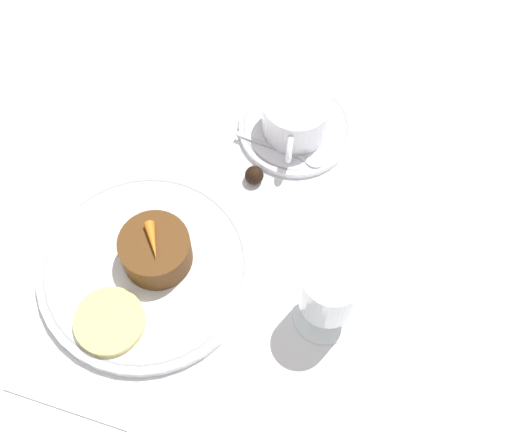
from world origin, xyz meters
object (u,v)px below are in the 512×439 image
at_px(coffee_cup, 296,115).
at_px(fork, 107,420).
at_px(wine_glass, 329,293).
at_px(dinner_plate, 146,269).
at_px(dessert_cake, 156,250).

xyz_separation_m(coffee_cup, fork, (0.40, -0.14, -0.04)).
xyz_separation_m(coffee_cup, wine_glass, (0.24, 0.07, 0.03)).
xyz_separation_m(dinner_plate, fork, (0.17, -0.00, -0.01)).
height_order(dinner_plate, coffee_cup, coffee_cup).
bearing_deg(dessert_cake, dinner_plate, -42.88).
bearing_deg(coffee_cup, fork, -19.73).
height_order(coffee_cup, dessert_cake, coffee_cup).
height_order(dinner_plate, fork, dinner_plate).
distance_m(coffee_cup, fork, 0.42).
bearing_deg(dessert_cake, wine_glass, 81.34).
bearing_deg(dinner_plate, coffee_cup, 147.42).
distance_m(dinner_plate, dessert_cake, 0.03).
xyz_separation_m(fork, dessert_cake, (-0.19, 0.01, 0.03)).
bearing_deg(fork, coffee_cup, 160.27).
relative_size(dinner_plate, wine_glass, 2.20).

